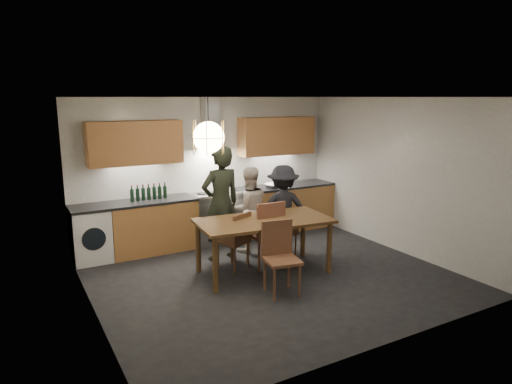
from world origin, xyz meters
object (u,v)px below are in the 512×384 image
stock_pot (290,181)px  chair_front (280,252)px  mixing_bowl (272,186)px  person_left (221,204)px  person_mid (249,209)px  person_right (283,208)px  chair_back_left (237,237)px  wine_bottles (149,192)px  dining_table (264,226)px

stock_pot → chair_front: bearing=-125.8°
chair_front → mixing_bowl: same height
person_left → person_mid: size_ratio=1.27×
person_mid → person_right: person_right is taller
chair_back_left → stock_pot: size_ratio=4.32×
chair_back_left → person_mid: size_ratio=0.62×
chair_back_left → person_mid: 0.93m
mixing_bowl → wine_bottles: wine_bottles is taller
chair_back_left → stock_pot: bearing=-166.2°
person_mid → stock_pot: (1.35, 0.79, 0.24)m
mixing_bowl → wine_bottles: bearing=176.9°
chair_back_left → stock_pot: 2.48m
chair_front → person_mid: person_mid is taller
chair_back_left → mixing_bowl: bearing=-160.3°
person_left → mixing_bowl: (1.47, 0.85, 0.01)m
chair_front → person_right: (0.95, 1.42, 0.18)m
wine_bottles → chair_front: bearing=-67.7°
chair_back_left → chair_front: (0.14, -0.99, 0.04)m
person_left → person_right: (1.10, -0.12, -0.19)m
chair_back_left → chair_front: size_ratio=0.92×
mixing_bowl → stock_pot: 0.47m
person_right → chair_front: bearing=78.7°
person_mid → mixing_bowl: bearing=-132.0°
person_right → wine_bottles: 2.29m
person_left → mixing_bowl: bearing=-154.9°
person_left → mixing_bowl: size_ratio=6.04×
wine_bottles → mixing_bowl: bearing=-3.1°
person_right → stock_pot: 1.37m
person_mid → stock_pot: size_ratio=7.00×
person_right → mixing_bowl: (0.37, 0.97, 0.20)m
chair_back_left → person_right: 1.20m
person_right → stock_pot: (0.83, 1.06, 0.23)m
stock_pot → mixing_bowl: bearing=-168.6°
person_right → mixing_bowl: 1.06m
person_right → stock_pot: person_right is taller
person_mid → mixing_bowl: person_mid is taller
dining_table → chair_back_left: 0.47m
person_mid → wine_bottles: 1.71m
mixing_bowl → person_right: bearing=-110.9°
stock_pot → person_left: bearing=-154.1°
mixing_bowl → person_mid: bearing=-141.6°
chair_front → stock_pot: bearing=64.4°
dining_table → person_left: 0.92m
mixing_bowl → wine_bottles: size_ratio=0.49×
person_left → wine_bottles: (-0.88, 0.97, 0.10)m
chair_front → stock_pot: 3.08m
dining_table → person_right: 1.08m
wine_bottles → person_mid: bearing=-29.4°
person_left → person_right: 1.12m
person_mid → person_right: (0.51, -0.27, 0.01)m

